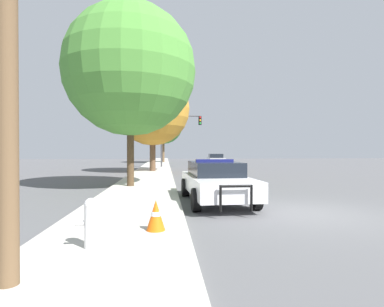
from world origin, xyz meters
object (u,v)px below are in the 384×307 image
Objects in this scene: traffic_cone at (156,215)px; car_background_oncoming at (216,159)px; tree_sidewalk_near at (130,70)px; fire_hydrant at (91,221)px; tree_sidewalk_mid at (153,109)px; police_car at (216,180)px; tree_sidewalk_far at (163,125)px; traffic_light at (178,130)px.

car_background_oncoming is at bearing 77.92° from traffic_cone.
traffic_cone is (1.43, -7.97, -5.09)m from tree_sidewalk_near.
tree_sidewalk_near reaches higher than traffic_cone.
tree_sidewalk_mid reaches higher than fire_hydrant.
tree_sidewalk_far reaches higher than police_car.
tree_sidewalk_near is 9.57m from traffic_cone.
tree_sidewalk_far reaches higher than traffic_cone.
fire_hydrant is at bearing -87.72° from tree_sidewalk_near.
fire_hydrant is at bearing -136.36° from traffic_cone.
fire_hydrant is 25.48m from traffic_light.
fire_hydrant is 31.18m from car_background_oncoming.
police_car is 1.19× the size of car_background_oncoming.
car_background_oncoming is at bearing 76.39° from fire_hydrant.
tree_sidewalk_near is (-3.37, 3.96, 4.79)m from police_car.
traffic_light is (-0.50, 20.10, 3.15)m from police_car.
fire_hydrant is at bearing -91.56° from tree_sidewalk_far.
tree_sidewalk_far is at bearing -43.40° from car_background_oncoming.
car_background_oncoming is (7.34, 30.30, 0.15)m from fire_hydrant.
car_background_oncoming reaches higher than fire_hydrant.
traffic_light reaches higher than car_background_oncoming.
fire_hydrant is 0.16× the size of traffic_light.
fire_hydrant is 0.10× the size of tree_sidewalk_near.
fire_hydrant is 37.38m from tree_sidewalk_far.
traffic_light is 8.39× the size of traffic_cone.
fire_hydrant is (-3.01, -5.03, -0.17)m from police_car.
fire_hydrant reaches higher than traffic_cone.
fire_hydrant is 1.35× the size of traffic_cone.
tree_sidewalk_far is 12.67× the size of traffic_cone.
police_car is 25.63m from car_background_oncoming.
car_background_oncoming is 29.94m from traffic_cone.
tree_sidewalk_far is at bearing 88.44° from fire_hydrant.
tree_sidewalk_mid reaches higher than police_car.
fire_hydrant is at bearing 79.86° from car_background_oncoming.
traffic_light is at bearing 50.44° from car_background_oncoming.
police_car is 0.63× the size of tree_sidewalk_far.
police_car is at bearing -78.90° from tree_sidewalk_mid.
tree_sidewalk_near is at bearing 73.61° from car_background_oncoming.
fire_hydrant is at bearing -90.76° from tree_sidewalk_mid.
traffic_cone is at bearing -87.41° from tree_sidewalk_mid.
police_car reaches higher than fire_hydrant.
traffic_cone is at bearing -93.43° from traffic_light.
tree_sidewalk_far is (1.01, 37.05, 4.83)m from fire_hydrant.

